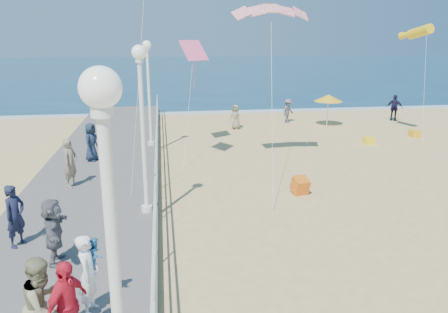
{
  "coord_description": "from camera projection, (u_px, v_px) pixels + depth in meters",
  "views": [
    {
      "loc": [
        -4.75,
        -13.55,
        6.02
      ],
      "look_at": [
        -2.5,
        2.0,
        1.6
      ],
      "focal_mm": 35.0,
      "sensor_mm": 36.0,
      "label": 1
    }
  ],
  "objects": [
    {
      "name": "kite_diamond_pink",
      "position": [
        194.0,
        50.0,
        22.47
      ],
      "size": [
        1.58,
        1.44,
        1.01
      ],
      "primitive_type": "cube",
      "rotation": [
        0.86,
        0.0,
        0.57
      ],
      "color": "#F85B89"
    },
    {
      "name": "spectator_1",
      "position": [
        44.0,
        305.0,
        7.8
      ],
      "size": [
        0.97,
        1.1,
        1.89
      ],
      "primitive_type": "imported",
      "rotation": [
        0.0,
        0.0,
        1.25
      ],
      "color": "gray",
      "rests_on": "boardwalk"
    },
    {
      "name": "railing",
      "position": [
        155.0,
        186.0,
        14.16
      ],
      "size": [
        0.05,
        42.0,
        0.55
      ],
      "color": "white",
      "rests_on": "boardwalk"
    },
    {
      "name": "spectator_4",
      "position": [
        91.0,
        142.0,
        19.87
      ],
      "size": [
        0.8,
        0.99,
        1.75
      ],
      "primitive_type": "imported",
      "rotation": [
        0.0,
        0.0,
        1.25
      ],
      "color": "#1A2739",
      "rests_on": "boardwalk"
    },
    {
      "name": "surf_line",
      "position": [
        222.0,
        112.0,
        34.72
      ],
      "size": [
        160.0,
        1.2,
        0.04
      ],
      "primitive_type": "cube",
      "color": "white",
      "rests_on": "ground"
    },
    {
      "name": "lamp_post_far",
      "position": [
        148.0,
        82.0,
        22.04
      ],
      "size": [
        0.44,
        0.44,
        5.32
      ],
      "color": "white",
      "rests_on": "boardwalk"
    },
    {
      "name": "beach_walker_b",
      "position": [
        395.0,
        108.0,
        31.12
      ],
      "size": [
        1.16,
        1.02,
        1.87
      ],
      "primitive_type": "imported",
      "rotation": [
        0.0,
        0.0,
        2.51
      ],
      "color": "#1A1734",
      "rests_on": "ground"
    },
    {
      "name": "spectator_0",
      "position": [
        15.0,
        216.0,
        11.8
      ],
      "size": [
        0.67,
        0.76,
        1.75
      ],
      "primitive_type": "imported",
      "rotation": [
        0.0,
        0.0,
        1.07
      ],
      "color": "#181D35",
      "rests_on": "boardwalk"
    },
    {
      "name": "spectator_6",
      "position": [
        71.0,
        163.0,
        16.44
      ],
      "size": [
        0.67,
        0.8,
        1.87
      ],
      "primitive_type": "imported",
      "rotation": [
        0.0,
        0.0,
        1.18
      ],
      "color": "#83715A",
      "rests_on": "boardwalk"
    },
    {
      "name": "beach_chair_left",
      "position": [
        415.0,
        134.0,
        26.43
      ],
      "size": [
        0.55,
        0.55,
        0.4
      ],
      "primitive_type": "cube",
      "color": "gold",
      "rests_on": "ground"
    },
    {
      "name": "beach_umbrella",
      "position": [
        328.0,
        98.0,
        29.02
      ],
      "size": [
        1.9,
        1.9,
        2.14
      ],
      "color": "white",
      "rests_on": "ground"
    },
    {
      "name": "toddler_held",
      "position": [
        96.0,
        255.0,
        9.01
      ],
      "size": [
        0.32,
        0.39,
        0.76
      ],
      "primitive_type": "imported",
      "rotation": [
        0.0,
        0.0,
        1.49
      ],
      "color": "#358AC8",
      "rests_on": "boardwalk"
    },
    {
      "name": "spectator_3",
      "position": [
        67.0,
        307.0,
        7.85
      ],
      "size": [
        0.88,
        1.12,
        1.78
      ],
      "primitive_type": "imported",
      "rotation": [
        0.0,
        0.0,
        1.08
      ],
      "color": "red",
      "rests_on": "boardwalk"
    },
    {
      "name": "boardwalk",
      "position": [
        80.0,
        221.0,
        14.11
      ],
      "size": [
        5.0,
        44.0,
        0.4
      ],
      "primitive_type": "cube",
      "color": "slate",
      "rests_on": "ground"
    },
    {
      "name": "beach_chair_right",
      "position": [
        369.0,
        141.0,
        24.69
      ],
      "size": [
        0.55,
        0.55,
        0.4
      ],
      "primitive_type": "cube",
      "color": "yellow",
      "rests_on": "ground"
    },
    {
      "name": "kite_parafoil",
      "position": [
        271.0,
        8.0,
        18.28
      ],
      "size": [
        3.31,
        0.94,
        0.65
      ],
      "primitive_type": null,
      "rotation": [
        0.44,
        0.0,
        0.0
      ],
      "color": "red"
    },
    {
      "name": "box_kite",
      "position": [
        300.0,
        187.0,
        16.91
      ],
      "size": [
        0.68,
        0.8,
        0.74
      ],
      "primitive_type": "cube",
      "rotation": [
        0.31,
        0.0,
        0.2
      ],
      "color": "red",
      "rests_on": "ground"
    },
    {
      "name": "beach_walker_c",
      "position": [
        236.0,
        117.0,
        28.46
      ],
      "size": [
        0.92,
        0.91,
        1.61
      ],
      "primitive_type": "imported",
      "rotation": [
        0.0,
        0.0,
        -0.76
      ],
      "color": "#847A5B",
      "rests_on": "ground"
    },
    {
      "name": "kite_windsock",
      "position": [
        420.0,
        32.0,
        24.61
      ],
      "size": [
        1.01,
        2.69,
        1.08
      ],
      "primitive_type": "cylinder",
      "rotation": [
        1.36,
        0.0,
        0.17
      ],
      "color": "yellow"
    },
    {
      "name": "ground",
      "position": [
        303.0,
        213.0,
        15.19
      ],
      "size": [
        160.0,
        160.0,
        0.0
      ],
      "primitive_type": "plane",
      "color": "#DDBD73",
      "rests_on": "ground"
    },
    {
      "name": "spectator_5",
      "position": [
        54.0,
        231.0,
        10.9
      ],
      "size": [
        0.64,
        1.64,
        1.73
      ],
      "primitive_type": "imported",
      "rotation": [
        0.0,
        0.0,
        1.65
      ],
      "color": "slate",
      "rests_on": "boardwalk"
    },
    {
      "name": "woman_holding_toddler",
      "position": [
        88.0,
        274.0,
        8.94
      ],
      "size": [
        0.46,
        0.67,
        1.74
      ],
      "primitive_type": "imported",
      "rotation": [
        0.0,
        0.0,
        1.49
      ],
      "color": "white",
      "rests_on": "boardwalk"
    },
    {
      "name": "ocean",
      "position": [
        187.0,
        69.0,
        77.12
      ],
      "size": [
        160.0,
        90.0,
        0.05
      ],
      "primitive_type": "cube",
      "color": "#0D3350",
      "rests_on": "ground"
    },
    {
      "name": "lamp_post_near",
      "position": [
        113.0,
        252.0,
        4.89
      ],
      "size": [
        0.44,
        0.44,
        5.32
      ],
      "color": "white",
      "rests_on": "boardwalk"
    },
    {
      "name": "beach_walker_a",
      "position": [
        288.0,
        111.0,
        30.5
      ],
      "size": [
        1.24,
        1.19,
        1.69
      ],
      "primitive_type": "imported",
      "rotation": [
        0.0,
        0.0,
        0.72
      ],
      "color": "#5B5B60",
      "rests_on": "ground"
    },
    {
      "name": "lamp_post_mid",
      "position": [
        142.0,
        113.0,
        13.47
      ],
      "size": [
        0.44,
        0.44,
        5.32
      ],
      "color": "white",
      "rests_on": "boardwalk"
    }
  ]
}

